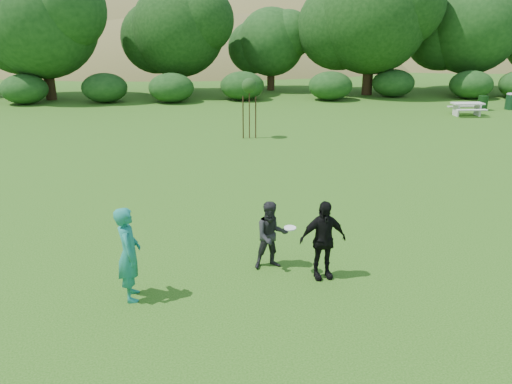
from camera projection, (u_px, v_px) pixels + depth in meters
ground at (265, 286)px, 10.74m from camera, size 120.00×120.00×0.00m
player_teal at (129, 254)px, 9.98m from camera, size 0.59×0.80×1.98m
player_grey at (271, 235)px, 11.29m from camera, size 0.87×0.73×1.60m
player_black at (323, 240)px, 10.83m from camera, size 1.11×0.60×1.79m
trash_can_near at (483, 103)px, 31.16m from camera, size 0.60×0.60×0.90m
frisbee at (290, 228)px, 10.90m from camera, size 0.27×0.27×0.03m
sapling at (249, 87)px, 23.18m from camera, size 0.70×0.70×2.85m
picnic_table at (467, 107)px, 29.38m from camera, size 1.80×1.48×0.76m
trash_can_lidded at (511, 101)px, 31.41m from camera, size 0.60×0.60×1.05m
hillside at (226, 135)px, 79.15m from camera, size 150.00×72.00×52.00m
tree_row at (277, 27)px, 36.36m from camera, size 53.92×10.38×9.62m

